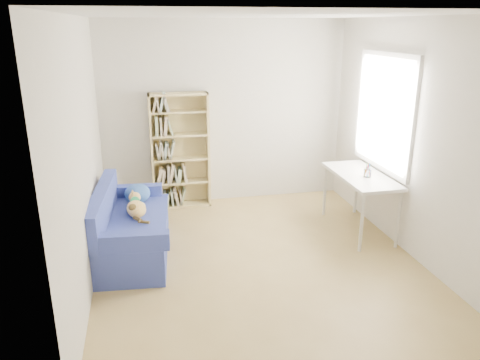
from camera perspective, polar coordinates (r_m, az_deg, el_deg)
The scene contains 6 objects.
ground at distance 5.34m, azimuth 2.08°, elevation -9.67°, with size 4.00×4.00×0.00m, color olive.
room_shell at distance 4.85m, azimuth 3.36°, elevation 7.97°, with size 3.54×4.04×2.62m.
sofa at distance 5.51m, azimuth -13.31°, elevation -5.77°, with size 0.89×1.66×0.79m.
bookshelf at distance 6.68m, azimuth -7.28°, elevation 3.01°, with size 0.82×0.25×1.63m.
desk at distance 6.00m, azimuth 14.51°, elevation -0.00°, with size 0.56×1.22×0.75m.
pen_cup at distance 5.88m, azimuth 15.30°, elevation 0.99°, with size 0.09×0.09×0.18m.
Camera 1 is at (-1.16, -4.56, 2.51)m, focal length 35.00 mm.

